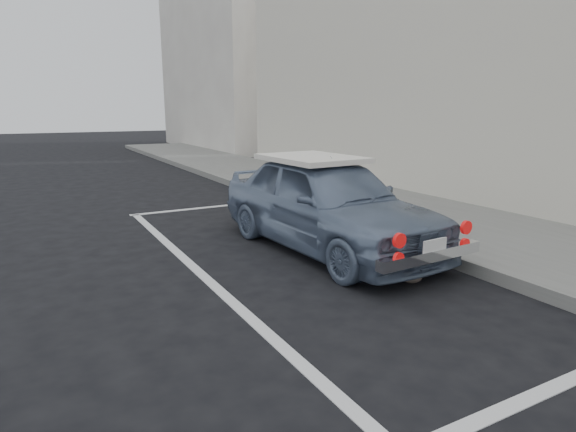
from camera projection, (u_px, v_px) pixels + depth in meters
name	position (u px, v px, depth m)	size (l,w,h in m)	color
ground	(449.00, 371.00, 3.51)	(80.00, 80.00, 0.00)	black
sidewalk	(504.00, 240.00, 6.71)	(2.80, 40.00, 0.15)	slate
shop_building	(540.00, 21.00, 9.14)	(3.50, 18.00, 7.00)	silver
building_far	(227.00, 62.00, 22.71)	(3.50, 10.00, 8.00)	beige
pline_rear	(557.00, 386.00, 3.31)	(3.00, 0.12, 0.01)	silver
pline_front	(210.00, 207.00, 9.30)	(3.00, 0.12, 0.01)	silver
pline_side	(198.00, 271.00, 5.65)	(0.12, 7.00, 0.01)	silver
retro_coupe	(327.00, 202.00, 6.44)	(1.71, 3.81, 1.27)	slate
cat	(411.00, 274.00, 5.27)	(0.28, 0.41, 0.23)	brown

